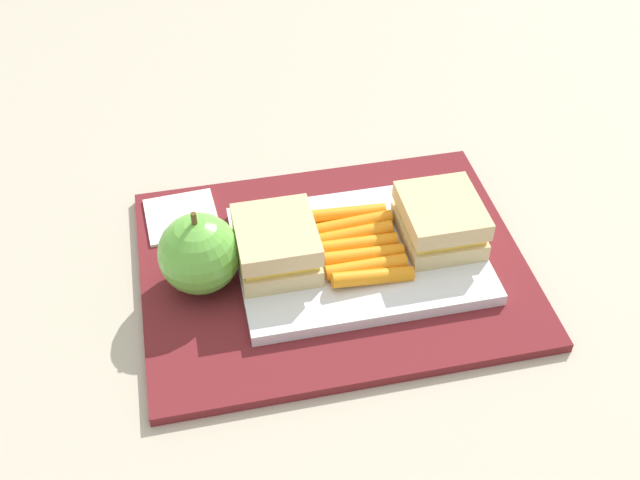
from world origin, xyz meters
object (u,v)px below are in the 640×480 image
object	(u,v)px
carrot_sticks_bundle	(359,244)
apple	(199,250)
food_tray	(359,254)
sandwich_half_right	(276,245)
sandwich_half_left	(440,221)
paper_napkin	(182,217)

from	to	relation	value
carrot_sticks_bundle	apple	bearing A→B (deg)	-1.78
food_tray	apple	size ratio (longest dim) A/B	2.70
sandwich_half_right	apple	size ratio (longest dim) A/B	0.94
apple	carrot_sticks_bundle	bearing A→B (deg)	178.22
sandwich_half_left	paper_napkin	distance (m)	0.26
carrot_sticks_bundle	food_tray	bearing A→B (deg)	-94.18
carrot_sticks_bundle	apple	size ratio (longest dim) A/B	1.19
apple	food_tray	bearing A→B (deg)	178.31
carrot_sticks_bundle	sandwich_half_right	bearing A→B (deg)	-0.18
food_tray	sandwich_half_left	world-z (taller)	sandwich_half_left
paper_napkin	sandwich_half_right	bearing A→B (deg)	131.22
carrot_sticks_bundle	paper_napkin	bearing A→B (deg)	-30.40
sandwich_half_left	sandwich_half_right	size ratio (longest dim) A/B	1.00
sandwich_half_left	food_tray	bearing A→B (deg)	0.00
paper_napkin	food_tray	bearing A→B (deg)	149.67
food_tray	paper_napkin	world-z (taller)	food_tray
food_tray	apple	xyz separation A→B (m)	(0.15, -0.00, 0.03)
food_tray	carrot_sticks_bundle	distance (m)	0.01
food_tray	carrot_sticks_bundle	world-z (taller)	carrot_sticks_bundle
food_tray	apple	bearing A→B (deg)	-1.69
food_tray	sandwich_half_right	xyz separation A→B (m)	(0.08, 0.00, 0.03)
food_tray	carrot_sticks_bundle	xyz separation A→B (m)	(0.00, 0.00, 0.01)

